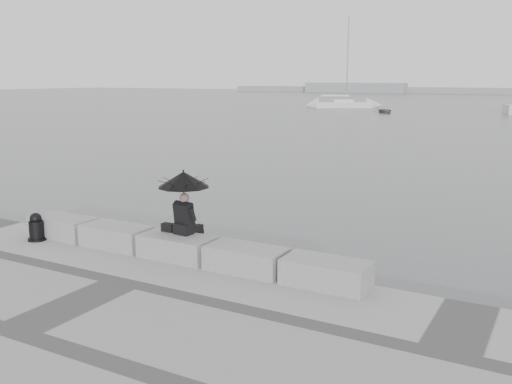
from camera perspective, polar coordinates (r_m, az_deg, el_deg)
The scene contains 12 objects.
ground at distance 12.85m, azimuth -6.59°, elevation -8.17°, with size 360.00×360.00×0.00m, color #4E5153.
stone_block_far_left at distance 14.52m, azimuth -18.71°, elevation -3.33°, with size 1.60×0.80×0.50m, color slate.
stone_block_left at distance 13.34m, azimuth -13.77°, elevation -4.33°, with size 1.60×0.80×0.50m, color slate.
stone_block_centre at distance 12.28m, azimuth -7.90°, elevation -5.47°, with size 1.60×0.80×0.50m, color slate.
stone_block_right at distance 11.38m, azimuth -0.99°, elevation -6.73°, with size 1.60×0.80×0.50m, color slate.
stone_block_far_right at distance 10.67m, azimuth 7.01°, elevation -8.06°, with size 1.60×0.80×0.50m, color slate.
seated_person at distance 12.11m, azimuth -7.27°, elevation 0.36°, with size 1.11×1.11×1.39m.
bag at distance 12.54m, azimuth -8.78°, elevation -3.52°, with size 0.28×0.16×0.18m, color black.
mooring_bollard at distance 14.41m, azimuth -21.10°, elevation -3.46°, with size 0.43×0.43×0.67m.
distant_landmass at distance 165.05m, azimuth 24.14°, elevation 9.22°, with size 180.00×8.00×2.80m.
sailboat_left at distance 84.31m, azimuth 8.68°, elevation 8.68°, with size 8.16×6.24×12.90m.
dinghy at distance 72.89m, azimuth 12.78°, elevation 7.94°, with size 3.26×1.38×0.55m, color gray.
Camera 1 is at (7.13, -9.80, 4.28)m, focal length 40.00 mm.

